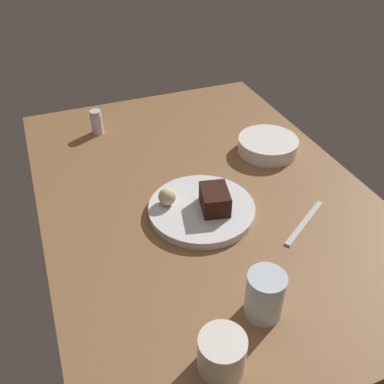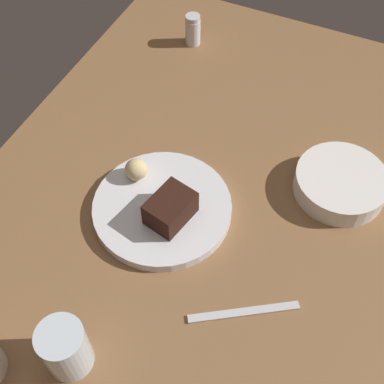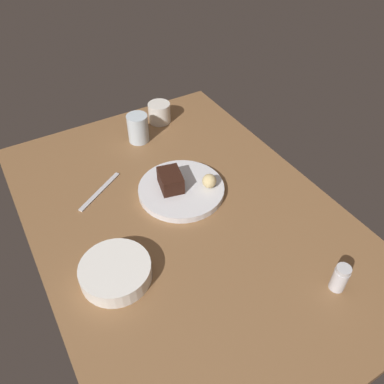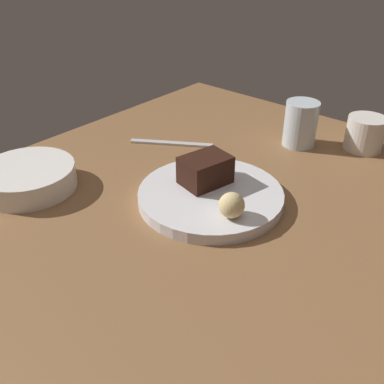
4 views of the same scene
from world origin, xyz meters
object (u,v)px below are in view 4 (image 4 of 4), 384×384
object	(u,v)px
dessert_plate	(211,196)
bread_roll	(232,205)
coffee_cup	(365,134)
side_bowl	(28,178)
water_glass	(301,124)
chocolate_cake_slice	(205,170)
butter_knife	(172,143)

from	to	relation	value
dessert_plate	bread_roll	xyz separation A→B (cm)	(4.03, 7.54, 3.24)
coffee_cup	bread_roll	bearing A→B (deg)	-6.41
side_bowl	coffee_cup	bearing A→B (deg)	144.35
dessert_plate	water_glass	world-z (taller)	water_glass
water_glass	side_bowl	xyz separation A→B (cm)	(50.74, -29.55, -2.84)
chocolate_cake_slice	water_glass	world-z (taller)	water_glass
side_bowl	butter_knife	world-z (taller)	side_bowl
side_bowl	butter_knife	xyz separation A→B (cm)	(-31.85, 7.53, -1.97)
dessert_plate	butter_knife	size ratio (longest dim) A/B	1.39
chocolate_cake_slice	side_bowl	bearing A→B (deg)	-52.01
chocolate_cake_slice	coffee_cup	size ratio (longest dim) A/B	1.05
side_bowl	water_glass	bearing A→B (deg)	149.78
dessert_plate	chocolate_cake_slice	bearing A→B (deg)	-122.37
bread_roll	coffee_cup	xyz separation A→B (cm)	(-43.03, 4.83, -0.54)
coffee_cup	dessert_plate	bearing A→B (deg)	-17.60
bread_roll	water_glass	distance (cm)	36.48
coffee_cup	side_bowl	bearing A→B (deg)	-35.65
chocolate_cake_slice	bread_roll	bearing A→B (deg)	60.74
chocolate_cake_slice	bread_roll	world-z (taller)	chocolate_cake_slice
water_glass	coffee_cup	bearing A→B (deg)	121.11
dessert_plate	side_bowl	size ratio (longest dim) A/B	1.48
water_glass	side_bowl	size ratio (longest dim) A/B	0.57
chocolate_cake_slice	coffee_cup	bearing A→B (deg)	157.98
coffee_cup	water_glass	bearing A→B (deg)	-58.89
dessert_plate	chocolate_cake_slice	world-z (taller)	chocolate_cake_slice
butter_knife	bread_roll	bearing A→B (deg)	117.47
bread_roll	chocolate_cake_slice	bearing A→B (deg)	-119.26
chocolate_cake_slice	butter_knife	distance (cm)	22.48
coffee_cup	butter_knife	bearing A→B (deg)	-52.49
side_bowl	bread_roll	bearing A→B (deg)	112.17
dessert_plate	chocolate_cake_slice	distance (cm)	4.90
butter_knife	water_glass	bearing A→B (deg)	-171.96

